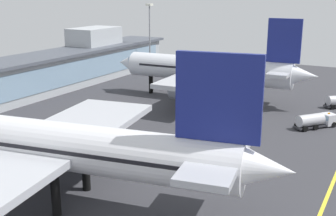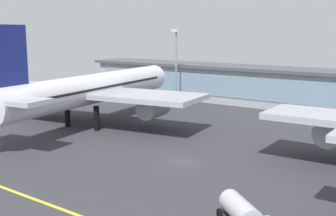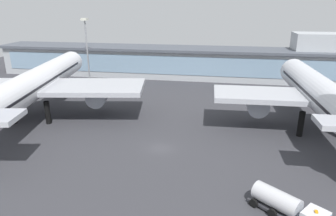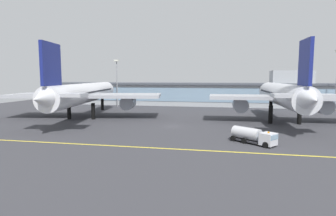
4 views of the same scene
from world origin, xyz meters
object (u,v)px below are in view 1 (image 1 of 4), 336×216
Objects in this scene: airliner_near_left at (44,145)px; airliner_near_right at (208,70)px; apron_light_mast_west at (150,28)px; baggage_tug_near at (317,120)px.

airliner_near_left is 58.03m from airliner_near_right.
apron_light_mast_west is at bearing -40.07° from airliner_near_right.
airliner_near_left is 54.44m from baggage_tug_near.
airliner_near_right is 6.01× the size of baggage_tug_near.
airliner_near_right is (57.96, 2.68, 0.10)m from airliner_near_left.
apron_light_mast_west is (34.30, 59.23, 13.19)m from baggage_tug_near.
apron_light_mast_west is at bearing -77.30° from airliner_near_left.
baggage_tug_near is (47.80, -25.38, -5.86)m from airliner_near_left.
airliner_near_left is at bearing -169.29° from baggage_tug_near.
airliner_near_right is 2.31× the size of apron_light_mast_west.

